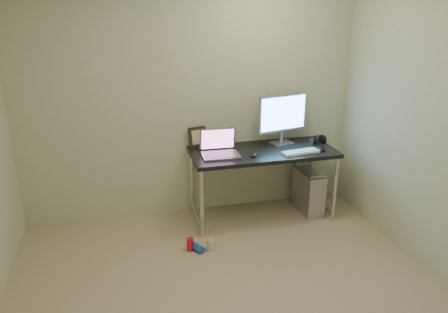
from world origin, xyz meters
TOP-DOWN VIEW (x-y plane):
  - floor at (0.00, 0.00)m, footprint 3.50×3.50m
  - wall_back at (0.00, 1.75)m, footprint 3.50×0.02m
  - desk at (0.68, 1.42)m, footprint 1.49×0.65m
  - tower_computer at (1.21, 1.41)m, footprint 0.21×0.45m
  - cable_a at (1.16, 1.70)m, footprint 0.01×0.16m
  - cable_b at (1.25, 1.68)m, footprint 0.02×0.11m
  - can_red at (-0.18, 0.92)m, footprint 0.08×0.08m
  - can_white at (-0.00, 0.87)m, footprint 0.07×0.07m
  - can_blue at (-0.12, 0.89)m, footprint 0.13×0.14m
  - laptop at (0.22, 1.41)m, footprint 0.37×0.31m
  - monitor at (0.94, 1.58)m, footprint 0.57×0.21m
  - keyboard at (1.02, 1.25)m, footprint 0.39×0.17m
  - mouse_right at (1.26, 1.27)m, footprint 0.08×0.13m
  - mouse_left at (0.53, 1.28)m, footprint 0.10×0.12m
  - headphones at (1.33, 1.50)m, footprint 0.17×0.11m
  - picture_frame at (0.09, 1.72)m, footprint 0.27×0.14m
  - webcam at (0.28, 1.69)m, footprint 0.05×0.04m

SIDE VIEW (x-z plane):
  - floor at x=0.00m, z-range 0.00..0.00m
  - can_blue at x=-0.12m, z-range 0.00..0.07m
  - can_white at x=0.00m, z-range 0.00..0.12m
  - can_red at x=-0.18m, z-range 0.00..0.12m
  - tower_computer at x=1.21m, z-range -0.01..0.48m
  - cable_b at x=1.25m, z-range 0.02..0.74m
  - cable_a at x=1.16m, z-range 0.06..0.74m
  - desk at x=0.68m, z-range 0.29..1.04m
  - keyboard at x=1.02m, z-range 0.75..0.77m
  - mouse_left at x=0.53m, z-range 0.75..0.79m
  - mouse_right at x=1.26m, z-range 0.75..0.79m
  - headphones at x=1.33m, z-range 0.72..0.83m
  - laptop at x=0.22m, z-range 0.68..0.94m
  - webcam at x=0.28m, z-range 0.78..0.91m
  - picture_frame at x=0.09m, z-range 0.75..0.96m
  - monitor at x=0.94m, z-range 0.80..1.33m
  - wall_back at x=0.00m, z-range 0.00..2.50m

